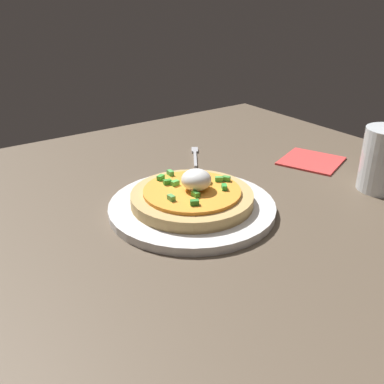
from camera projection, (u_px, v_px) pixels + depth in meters
dining_table at (229, 196)px, 78.35cm from camera, size 92.70×89.24×2.68cm
plate at (192, 207)px, 70.00cm from camera, size 26.83×26.83×1.38cm
pizza at (192, 195)px, 69.13cm from camera, size 19.63×19.63×5.78cm
fork at (195, 155)px, 92.85cm from camera, size 9.86×7.17×0.50cm
napkin at (311, 161)px, 89.92cm from camera, size 14.78×14.78×0.40cm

